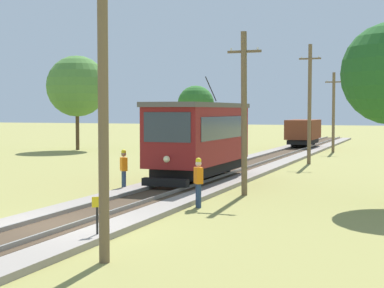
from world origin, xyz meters
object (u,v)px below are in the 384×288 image
object	(u,v)px
track_worker	(198,180)
second_worker	(124,168)
red_tram	(200,137)
utility_pole_near_tram	(244,112)
utility_pole_far	(333,111)
utility_pole_mid	(310,103)
tree_left_far	(77,86)
freight_car	(303,132)
trackside_signal_marker	(97,216)
tree_right_near	(196,104)
utility_pole_foreground	(103,77)

from	to	relation	value
track_worker	second_worker	distance (m)	5.59
second_worker	red_tram	bearing A→B (deg)	17.11
red_tram	utility_pole_near_tram	bearing A→B (deg)	-46.95
track_worker	utility_pole_far	bearing A→B (deg)	-129.52
utility_pole_mid	tree_left_far	world-z (taller)	tree_left_far
utility_pole_far	track_worker	xyz separation A→B (m)	(-0.67, -30.63, -2.41)
utility_pole_near_tram	track_worker	distance (m)	4.36
utility_pole_far	track_worker	bearing A→B (deg)	-91.25
utility_pole_mid	freight_car	bearing A→B (deg)	101.63
red_tram	track_worker	bearing A→B (deg)	-70.51
red_tram	track_worker	xyz separation A→B (m)	(2.44, -6.88, -1.21)
freight_car	tree_left_far	bearing A→B (deg)	-156.08
red_tram	trackside_signal_marker	bearing A→B (deg)	-82.08
utility_pole_near_tram	freight_car	bearing A→B (deg)	95.80
utility_pole_far	second_worker	xyz separation A→B (m)	(-5.26, -27.44, -2.41)
red_tram	tree_right_near	xyz separation A→B (m)	(-9.83, 26.02, 1.86)
freight_car	second_worker	size ratio (longest dim) A/B	2.91
red_tram	tree_left_far	distance (m)	26.73
red_tram	tree_right_near	distance (m)	27.87
red_tram	freight_car	xyz separation A→B (m)	(-0.00, 27.26, -0.64)
utility_pole_far	tree_right_near	xyz separation A→B (m)	(-12.93, 2.27, 0.66)
utility_pole_near_tram	utility_pole_mid	distance (m)	15.50
utility_pole_mid	utility_pole_far	distance (m)	11.59
tree_left_far	utility_pole_foreground	bearing A→B (deg)	-57.79
utility_pole_near_tram	utility_pole_mid	size ratio (longest dim) A/B	0.86
utility_pole_far	tree_left_far	distance (m)	22.07
trackside_signal_marker	tree_left_far	world-z (taller)	tree_left_far
tree_right_near	tree_left_far	distance (m)	11.08
freight_car	track_worker	size ratio (longest dim) A/B	2.91
utility_pole_mid	track_worker	bearing A→B (deg)	-92.00
tree_left_far	track_worker	bearing A→B (deg)	-51.34
utility_pole_far	trackside_signal_marker	world-z (taller)	utility_pole_far
second_worker	tree_right_near	xyz separation A→B (m)	(-7.67, 29.71, 3.07)
utility_pole_mid	utility_pole_near_tram	bearing A→B (deg)	-90.00
track_worker	second_worker	size ratio (longest dim) A/B	1.00
red_tram	trackside_signal_marker	xyz separation A→B (m)	(1.81, -12.99, -1.53)
utility_pole_mid	tree_left_far	size ratio (longest dim) A/B	0.93
trackside_signal_marker	second_worker	distance (m)	10.11
freight_car	trackside_signal_marker	distance (m)	40.31
utility_pole_foreground	utility_pole_mid	size ratio (longest dim) A/B	1.07
utility_pole_near_tram	trackside_signal_marker	distance (m)	10.14
trackside_signal_marker	freight_car	bearing A→B (deg)	92.58
utility_pole_near_tram	tree_left_far	bearing A→B (deg)	133.73
utility_pole_far	trackside_signal_marker	bearing A→B (deg)	-92.02
freight_car	utility_pole_mid	world-z (taller)	utility_pole_mid
utility_pole_foreground	tree_left_far	xyz separation A→B (m)	(-21.47, 34.07, 1.37)
freight_car	utility_pole_near_tram	size ratio (longest dim) A/B	0.78
utility_pole_mid	track_worker	xyz separation A→B (m)	(-0.67, -19.05, -2.97)
track_worker	red_tram	bearing A→B (deg)	-108.79
utility_pole_near_tram	utility_pole_mid	bearing A→B (deg)	90.00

